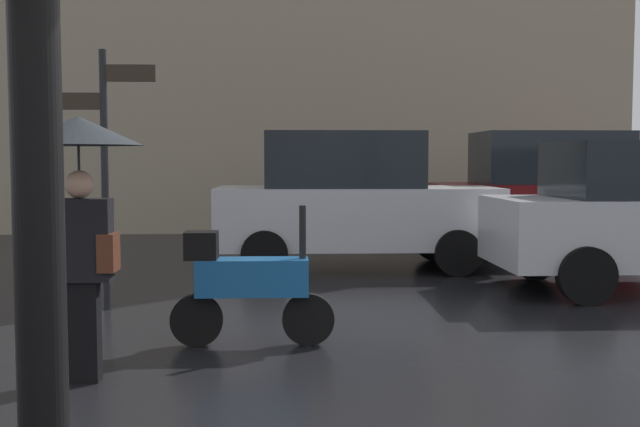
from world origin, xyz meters
TOP-DOWN VIEW (x-y plane):
  - pedestrian_with_umbrella at (-1.56, 3.37)m, footprint 0.93×0.93m
  - parked_scooter at (-0.41, 4.39)m, footprint 1.44×0.32m
  - parked_car_right at (0.92, 9.08)m, footprint 4.16×1.84m
  - parked_car_distant at (4.58, 10.62)m, footprint 4.40×1.88m
  - street_signpost at (-2.02, 6.08)m, footprint 1.08×0.08m

SIDE VIEW (x-z plane):
  - parked_scooter at x=-0.41m, z-range -0.06..1.17m
  - parked_car_right at x=0.92m, z-range 0.00..2.05m
  - parked_car_distant at x=4.58m, z-range 0.00..2.11m
  - pedestrian_with_umbrella at x=-1.56m, z-range 0.53..2.48m
  - street_signpost at x=-2.02m, z-range 0.30..3.11m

